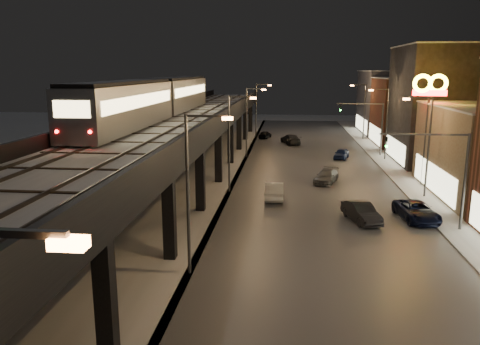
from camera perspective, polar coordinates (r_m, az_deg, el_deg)
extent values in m
cube|color=#46474D|center=(47.56, 9.16, -1.40)|extent=(17.00, 120.00, 0.06)
cube|color=#9FA1A8|center=(49.17, 20.87, -1.57)|extent=(4.00, 120.00, 0.14)
cube|color=#9FA1A8|center=(48.65, -6.92, -1.02)|extent=(11.00, 120.00, 0.06)
cube|color=black|center=(44.75, -7.96, 5.29)|extent=(9.00, 100.00, 1.00)
cube|color=black|center=(19.55, -16.09, -14.21)|extent=(0.70, 0.70, 5.30)
cube|color=black|center=(20.26, -26.34, -6.44)|extent=(8.00, 0.60, 0.50)
cube|color=black|center=(31.02, -22.02, -4.62)|extent=(0.70, 0.70, 5.30)
cube|color=black|center=(28.36, -8.61, -5.38)|extent=(0.70, 0.70, 5.30)
cube|color=black|center=(28.86, -15.90, -0.28)|extent=(8.00, 0.60, 0.50)
cube|color=black|center=(39.81, -15.39, -0.52)|extent=(0.70, 0.70, 5.30)
cube|color=black|center=(37.78, -4.87, -0.80)|extent=(0.70, 0.70, 5.30)
cube|color=black|center=(38.15, -10.41, 3.00)|extent=(8.00, 0.60, 0.50)
cube|color=black|center=(49.06, -11.22, 2.07)|extent=(0.70, 0.70, 5.30)
cube|color=black|center=(47.43, -2.64, 1.94)|extent=(0.70, 0.70, 5.30)
cube|color=black|center=(47.73, -7.08, 4.97)|extent=(8.00, 0.60, 0.50)
cube|color=black|center=(58.56, -8.38, 3.82)|extent=(0.70, 0.70, 5.30)
cube|color=black|center=(57.20, -1.16, 3.75)|extent=(0.70, 0.70, 5.30)
cube|color=black|center=(57.45, -4.86, 6.26)|extent=(8.00, 0.60, 0.50)
cube|color=black|center=(68.21, -6.34, 5.08)|extent=(0.70, 0.70, 5.30)
cube|color=black|center=(67.04, -0.12, 5.03)|extent=(0.70, 0.70, 5.30)
cube|color=black|center=(67.25, -3.28, 7.18)|extent=(8.00, 0.60, 0.50)
cube|color=black|center=(77.94, -4.79, 6.02)|extent=(0.70, 0.70, 5.30)
cube|color=black|center=(76.92, 0.66, 5.98)|extent=(0.70, 0.70, 5.30)
cube|color=black|center=(77.11, -2.10, 7.85)|extent=(8.00, 0.60, 0.50)
cube|color=black|center=(87.73, -3.59, 6.75)|extent=(0.70, 0.70, 5.30)
cube|color=black|center=(86.83, 1.27, 6.71)|extent=(0.70, 0.70, 5.30)
cube|color=black|center=(86.99, -1.18, 8.37)|extent=(8.00, 0.60, 0.50)
cube|color=#B2B7C1|center=(44.68, -7.98, 6.03)|extent=(8.40, 100.00, 0.16)
cube|color=#332D28|center=(45.54, -11.95, 6.20)|extent=(0.08, 98.00, 0.16)
cube|color=#332D28|center=(45.12, -10.19, 6.22)|extent=(0.08, 98.00, 0.16)
cube|color=#332D28|center=(44.38, -6.37, 6.24)|extent=(0.08, 98.00, 0.16)
cube|color=#332D28|center=(44.10, -4.53, 6.23)|extent=(0.08, 98.00, 0.16)
cube|color=black|center=(31.37, -14.05, 3.31)|extent=(7.80, 0.24, 0.06)
cube|color=black|center=(46.61, -7.40, 6.44)|extent=(7.80, 0.24, 0.06)
cube|color=black|center=(62.23, -4.03, 7.98)|extent=(7.80, 0.24, 0.06)
cube|color=black|center=(78.00, -2.00, 8.89)|extent=(7.80, 0.24, 0.06)
cube|color=black|center=(43.80, -2.43, 6.63)|extent=(0.30, 100.00, 1.10)
cube|color=black|center=(45.87, -13.32, 6.57)|extent=(0.30, 100.00, 1.10)
cube|color=beige|center=(46.15, 22.49, -0.62)|extent=(0.10, 12.00, 2.40)
cube|color=black|center=(62.36, 24.16, 7.42)|extent=(12.00, 13.00, 14.00)
cube|color=beige|center=(61.37, 18.34, 2.72)|extent=(0.10, 10.40, 2.40)
cube|color=#B2B7C1|center=(62.28, 24.75, 13.91)|extent=(12.20, 13.20, 0.16)
cube|color=brown|center=(75.90, 20.79, 6.88)|extent=(12.00, 12.00, 10.00)
cube|color=beige|center=(74.95, 16.10, 4.52)|extent=(0.10, 9.60, 2.40)
cube|color=#B2B7C1|center=(75.66, 21.08, 10.70)|extent=(12.20, 12.20, 0.16)
cube|color=#3D3D48|center=(89.44, 18.55, 8.08)|extent=(12.00, 16.00, 11.00)
cube|color=beige|center=(88.66, 14.55, 5.76)|extent=(0.10, 12.80, 2.40)
cube|color=#B2B7C1|center=(89.25, 18.80, 11.65)|extent=(12.20, 16.20, 0.16)
cube|color=orange|center=(7.31, -20.16, -8.08)|extent=(0.55, 0.28, 0.18)
cylinder|color=#38383A|center=(25.61, -6.38, -2.95)|extent=(0.18, 0.18, 9.00)
cube|color=#38383A|center=(24.61, -4.10, 6.90)|extent=(2.20, 0.12, 0.12)
cube|color=orange|center=(24.45, -1.54, 6.61)|extent=(0.55, 0.28, 0.18)
cylinder|color=#38383A|center=(43.00, -1.33, 3.37)|extent=(0.18, 0.18, 9.00)
cube|color=#38383A|center=(42.40, 0.13, 9.23)|extent=(2.20, 0.12, 0.12)
cube|color=orange|center=(42.31, 1.63, 9.05)|extent=(0.55, 0.28, 0.18)
cylinder|color=#38383A|center=(44.42, 21.98, 2.76)|extent=(0.18, 0.18, 9.00)
cube|color=#38383A|center=(43.67, 21.05, 8.51)|extent=(2.20, 0.12, 0.12)
cube|color=orange|center=(43.40, 19.62, 8.43)|extent=(0.55, 0.28, 0.18)
cylinder|color=#38383A|center=(60.74, 0.80, 6.02)|extent=(0.18, 0.18, 9.00)
cube|color=#38383A|center=(60.32, 1.87, 10.16)|extent=(2.20, 0.12, 0.12)
cube|color=orange|center=(60.26, 2.93, 10.04)|extent=(0.55, 0.28, 0.18)
cylinder|color=#38383A|center=(61.75, 17.47, 5.56)|extent=(0.18, 0.18, 9.00)
cube|color=#38383A|center=(61.22, 16.71, 9.69)|extent=(2.20, 0.12, 0.12)
cube|color=orange|center=(61.03, 15.68, 9.63)|extent=(0.55, 0.28, 0.18)
cylinder|color=#38383A|center=(78.60, 1.97, 7.47)|extent=(0.18, 0.18, 9.00)
cube|color=#38383A|center=(78.28, 2.82, 10.66)|extent=(2.20, 0.12, 0.12)
cube|color=orange|center=(78.23, 3.63, 10.57)|extent=(0.55, 0.28, 0.18)
cylinder|color=#38383A|center=(79.39, 14.93, 7.11)|extent=(0.18, 0.18, 9.00)
cube|color=#38383A|center=(78.97, 14.31, 10.32)|extent=(2.20, 0.12, 0.12)
cube|color=orange|center=(78.82, 13.50, 10.27)|extent=(0.55, 0.28, 0.18)
cylinder|color=#38383A|center=(36.20, 25.69, -1.20)|extent=(0.20, 0.20, 7.00)
cube|color=#38383A|center=(34.70, 21.54, 4.34)|extent=(6.00, 0.12, 0.12)
imported|color=black|center=(34.17, 17.43, 3.68)|extent=(0.20, 0.16, 1.00)
sphere|color=#0CFF26|center=(34.07, 17.45, 3.22)|extent=(0.18, 0.18, 0.18)
cylinder|color=#38383A|center=(64.79, 16.89, 5.00)|extent=(0.20, 0.20, 7.00)
cube|color=#38383A|center=(63.96, 14.42, 8.12)|extent=(6.00, 0.12, 0.12)
imported|color=black|center=(63.68, 12.15, 7.76)|extent=(0.20, 0.16, 1.00)
sphere|color=#0CFF26|center=(63.55, 12.16, 7.52)|extent=(0.18, 0.18, 0.18)
cube|color=gray|center=(39.10, -13.91, 7.83)|extent=(3.09, 18.63, 3.51)
cube|color=black|center=(39.01, -14.05, 10.60)|extent=(2.77, 18.10, 0.27)
cube|color=#E5CA89|center=(39.62, -16.08, 8.46)|extent=(0.05, 17.03, 0.96)
cube|color=#E5CA89|center=(38.58, -11.75, 8.59)|extent=(0.05, 17.03, 0.96)
cube|color=gray|center=(57.70, -7.40, 9.45)|extent=(3.09, 18.63, 3.51)
cube|color=black|center=(57.64, -7.45, 11.32)|extent=(2.77, 18.10, 0.27)
cube|color=#E5CA89|center=(58.05, -8.93, 9.89)|extent=(0.05, 17.03, 0.96)
cube|color=#E5CA89|center=(57.34, -5.88, 9.94)|extent=(0.05, 17.03, 0.96)
cube|color=#E5CA89|center=(30.47, -19.86, 7.27)|extent=(2.34, 0.05, 1.06)
sphere|color=#FF0C0C|center=(31.06, -21.46, 4.66)|extent=(0.21, 0.21, 0.21)
sphere|color=#FF0C0C|center=(30.15, -17.85, 4.72)|extent=(0.21, 0.21, 0.21)
imported|color=silver|center=(41.50, 4.20, -2.27)|extent=(1.70, 4.64, 1.52)
imported|color=black|center=(72.77, 6.18, 4.02)|extent=(3.50, 5.49, 1.48)
imported|color=black|center=(78.64, 3.07, 4.60)|extent=(2.26, 3.82, 1.22)
imported|color=black|center=(36.45, 14.57, -4.79)|extent=(2.72, 4.64, 1.44)
imported|color=black|center=(38.08, 20.71, -4.50)|extent=(2.99, 5.31, 1.40)
imported|color=#545559|center=(48.16, 10.47, -0.53)|extent=(3.12, 4.80, 1.29)
imported|color=#131F48|center=(61.64, 12.26, 2.22)|extent=(2.55, 4.11, 1.31)
cylinder|color=#38383A|center=(49.05, 21.66, 3.49)|extent=(0.24, 0.24, 8.78)
cube|color=#FF0C0C|center=(48.61, 22.11, 8.99)|extent=(3.07, 0.25, 0.55)
torus|color=yellow|center=(48.39, 21.37, 10.08)|extent=(1.81, 0.61, 1.78)
torus|color=yellow|center=(48.79, 23.01, 9.96)|extent=(1.81, 0.61, 1.78)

